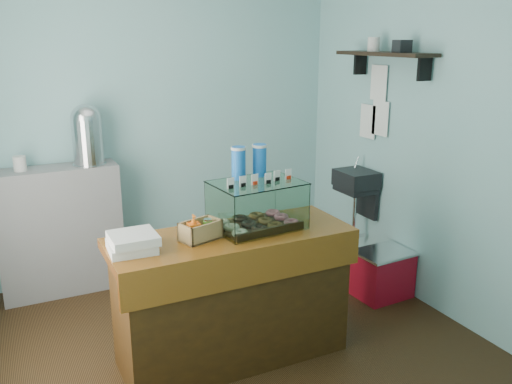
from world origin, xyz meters
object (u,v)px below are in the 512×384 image
display_case (255,201)px  counter (232,296)px  coffee_urn (87,133)px  red_cooler (383,274)px

display_case → counter: bearing=-164.5°
counter → coffee_urn: coffee_urn is taller
coffee_urn → red_cooler: size_ratio=1.06×
counter → coffee_urn: bearing=111.5°
counter → display_case: bearing=20.6°
counter → coffee_urn: 1.91m
display_case → coffee_urn: coffee_urn is taller
red_cooler → coffee_urn: bearing=145.8°
display_case → red_cooler: 1.57m
coffee_urn → red_cooler: 2.74m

